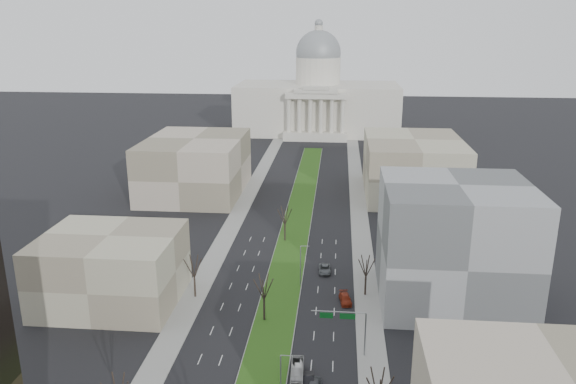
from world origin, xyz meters
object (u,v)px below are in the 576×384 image
Objects in this scene: car_red at (345,299)px; car_grey_far at (325,269)px; car_black at (308,383)px; box_van at (297,375)px.

car_grey_far reaches higher than car_red.
car_black is 0.98× the size of car_red.
car_black is at bearing -40.50° from box_van.
car_grey_far is (-4.45, 13.64, 0.00)m from car_red.
car_red is 0.64× the size of box_van.
car_black reaches higher than car_grey_far.
car_grey_far is at bearing 84.12° from car_black.
car_red is (5.84, 27.88, -0.09)m from car_black.
car_black is 41.54m from car_grey_far.
car_black is 0.63× the size of box_van.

